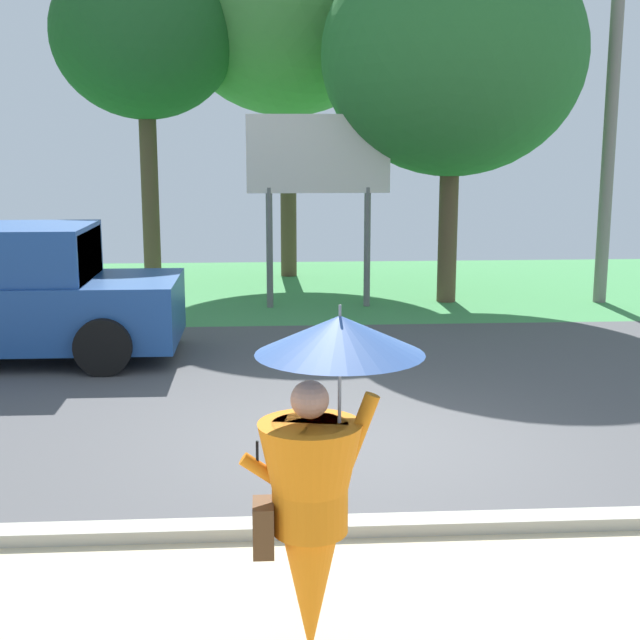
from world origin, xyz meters
name	(u,v)px	position (x,y,z in m)	size (l,w,h in m)	color
ground_plane	(337,375)	(0.00, 2.95, -0.05)	(40.00, 22.00, 0.20)	#4C4C4F
monk_pedestrian	(316,484)	(-0.68, -3.69, 1.08)	(1.05, 0.96, 2.13)	orange
utility_pole	(611,112)	(5.45, 7.88, 3.55)	(1.80, 0.24, 6.76)	gray
roadside_billboard	(318,168)	(0.05, 7.72, 2.55)	(2.60, 0.12, 3.50)	slate
tree_left_far	(144,35)	(-3.32, 10.35, 5.12)	(3.74, 3.74, 6.86)	brown
tree_right_mid	(287,7)	(-0.39, 11.66, 5.87)	(5.11, 5.11, 8.21)	brown
tree_right_far	(453,55)	(2.53, 8.14, 4.56)	(4.83, 4.83, 6.77)	brown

